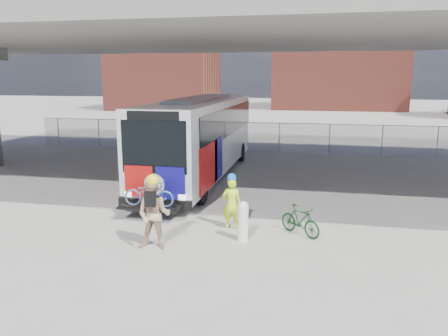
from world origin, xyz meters
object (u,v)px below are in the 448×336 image
(bollard, at_px, (243,220))
(cyclist_hivis, at_px, (232,202))
(bus, at_px, (201,132))
(bike_parked, at_px, (300,221))
(cyclist_tan, at_px, (154,214))

(bollard, relative_size, cyclist_hivis, 0.67)
(bollard, bearing_deg, bus, 112.88)
(bus, height_order, cyclist_hivis, bus)
(bike_parked, bearing_deg, bollard, 156.44)
(cyclist_tan, bearing_deg, bollard, 20.50)
(bus, xyz_separation_m, bike_parked, (4.82, -6.91, -1.67))
(bike_parked, bearing_deg, bus, 74.40)
(bollard, distance_m, cyclist_hivis, 1.09)
(bollard, xyz_separation_m, cyclist_tan, (-2.25, -1.07, 0.36))
(bus, distance_m, cyclist_hivis, 7.42)
(bollard, bearing_deg, cyclist_hivis, 118.53)
(cyclist_tan, bearing_deg, bike_parked, 21.17)
(bus, height_order, cyclist_tan, bus)
(bus, height_order, bike_parked, bus)
(bollard, relative_size, cyclist_tan, 0.56)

